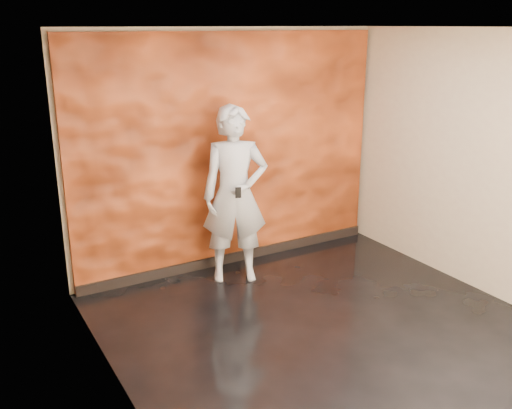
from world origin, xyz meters
name	(u,v)px	position (x,y,z in m)	size (l,w,h in m)	color
room	(333,191)	(0.00, 0.00, 1.40)	(4.02, 4.02, 2.81)	black
feature_wall	(232,152)	(0.00, 1.96, 1.38)	(3.90, 0.06, 2.75)	orange
baseboard	(235,257)	(0.00, 1.92, 0.06)	(3.90, 0.04, 0.12)	black
man	(235,195)	(-0.21, 1.50, 1.00)	(0.73, 0.48, 2.01)	#9EA2AD
phone	(238,193)	(-0.31, 1.24, 1.11)	(0.06, 0.01, 0.12)	black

